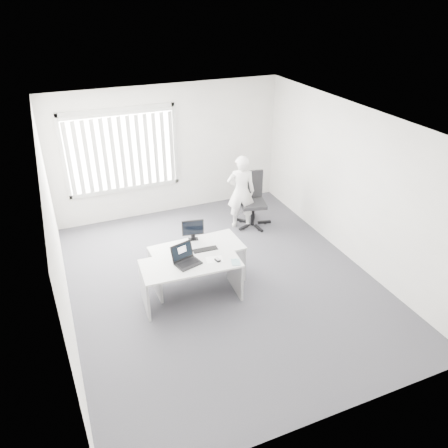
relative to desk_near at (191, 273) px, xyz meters
name	(u,v)px	position (x,y,z in m)	size (l,w,h in m)	color
ground	(222,281)	(0.64, 0.25, -0.51)	(6.00, 6.00, 0.00)	#55545C
wall_back	(169,151)	(0.64, 3.25, 0.89)	(5.00, 0.02, 2.80)	white
wall_front	(333,331)	(0.64, -2.75, 0.89)	(5.00, 0.02, 2.80)	white
wall_left	(56,241)	(-1.86, 0.25, 0.89)	(0.02, 6.00, 2.80)	white
wall_right	(352,185)	(3.14, 0.25, 0.89)	(0.02, 6.00, 2.80)	white
ceiling	(222,122)	(0.64, 0.25, 2.29)	(5.00, 6.00, 0.02)	silver
window	(122,151)	(-0.36, 3.21, 1.04)	(2.32, 0.06, 1.76)	beige
blinds	(122,153)	(-0.36, 3.15, 1.01)	(2.20, 0.10, 1.50)	silver
desk_near	(191,273)	(0.00, 0.00, 0.00)	(1.58, 0.81, 0.71)	silver
desk_far	(197,257)	(0.25, 0.41, -0.01)	(1.54, 0.75, 0.69)	silver
office_chair	(252,209)	(2.02, 1.94, -0.15)	(0.79, 0.79, 1.15)	black
person	(241,192)	(1.76, 1.95, 0.28)	(0.58, 0.38, 1.57)	white
laptop	(188,256)	(-0.05, -0.03, 0.34)	(0.38, 0.34, 0.30)	black
paper_sheet	(214,259)	(0.38, -0.05, 0.20)	(0.26, 0.19, 0.00)	white
mouse	(218,260)	(0.41, -0.11, 0.22)	(0.06, 0.10, 0.04)	silver
booklet	(236,262)	(0.66, -0.27, 0.20)	(0.13, 0.19, 0.01)	silver
keyboard	(205,250)	(0.35, 0.27, 0.19)	(0.41, 0.14, 0.02)	black
monitor	(193,230)	(0.28, 0.68, 0.37)	(0.37, 0.11, 0.37)	black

